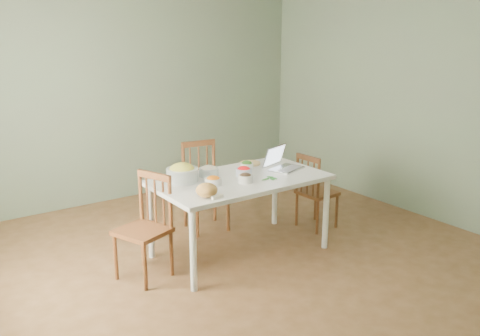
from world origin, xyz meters
TOP-DOWN VIEW (x-y plane):
  - floor at (0.00, 0.00)m, footprint 5.00×5.00m
  - wall_back at (0.00, 2.50)m, footprint 5.00×0.00m
  - wall_right at (2.50, 0.00)m, footprint 0.00×5.00m
  - dining_table at (0.07, 0.17)m, footprint 1.69×0.95m
  - chair_far at (0.13, 0.91)m, footprint 0.49×0.47m
  - chair_left at (-0.96, 0.23)m, footprint 0.53×0.54m
  - chair_right at (1.19, 0.23)m, footprint 0.38×0.40m
  - bread_boule at (-0.50, -0.14)m, footprint 0.19×0.19m
  - butter_stick at (-0.45, -0.23)m, footprint 0.12×0.04m
  - bowl_squash at (-0.45, 0.39)m, footprint 0.33×0.33m
  - bowl_carrot at (-0.27, 0.12)m, footprint 0.19×0.19m
  - bowl_onion at (-0.15, 0.40)m, footprint 0.23×0.23m
  - bowl_mushroom at (0.03, 0.01)m, footprint 0.17×0.17m
  - bowl_redpep at (0.14, 0.20)m, footprint 0.19×0.19m
  - bowl_broccoli at (0.31, 0.39)m, footprint 0.17×0.17m
  - flatbread at (0.46, 0.52)m, footprint 0.26×0.26m
  - basil_bunch at (0.27, -0.03)m, footprint 0.19×0.19m
  - laptop at (0.65, 0.14)m, footprint 0.42×0.40m

SIDE VIEW (x-z plane):
  - floor at x=0.00m, z-range 0.00..0.00m
  - dining_table at x=0.07m, z-range 0.00..0.79m
  - chair_right at x=1.19m, z-range 0.00..0.87m
  - chair_left at x=-0.96m, z-range 0.00..0.96m
  - chair_far at x=0.13m, z-range 0.00..0.99m
  - flatbread at x=0.46m, z-range 0.79..0.81m
  - basil_bunch at x=0.27m, z-range 0.79..0.81m
  - butter_stick at x=-0.45m, z-range 0.79..0.82m
  - bowl_broccoli at x=0.31m, z-range 0.79..0.88m
  - bowl_carrot at x=-0.27m, z-range 0.79..0.88m
  - bowl_mushroom at x=0.03m, z-range 0.79..0.88m
  - bowl_redpep at x=0.14m, z-range 0.79..0.89m
  - bowl_onion at x=-0.15m, z-range 0.79..0.90m
  - bread_boule at x=-0.50m, z-range 0.79..0.92m
  - bowl_squash at x=-0.45m, z-range 0.79..0.97m
  - laptop at x=0.65m, z-range 0.79..1.03m
  - wall_back at x=0.00m, z-range 0.00..2.70m
  - wall_right at x=2.50m, z-range 0.00..2.70m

